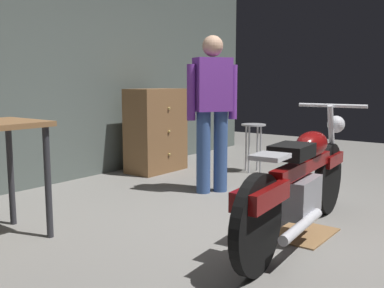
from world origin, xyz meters
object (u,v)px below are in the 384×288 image
person_standing (212,107)px  motorcycle (301,180)px  shop_stool (253,135)px  wooden_dresser (156,130)px

person_standing → motorcycle: bearing=93.3°
shop_stool → wooden_dresser: size_ratio=0.58×
shop_stool → wooden_dresser: wooden_dresser is taller
motorcycle → shop_stool: size_ratio=3.42×
person_standing → wooden_dresser: person_standing is taller
motorcycle → person_standing: size_ratio=1.31×
motorcycle → wooden_dresser: 2.86m
motorcycle → shop_stool: bearing=33.2°
person_standing → wooden_dresser: size_ratio=1.52×
motorcycle → person_standing: (0.75, 1.35, 0.48)m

